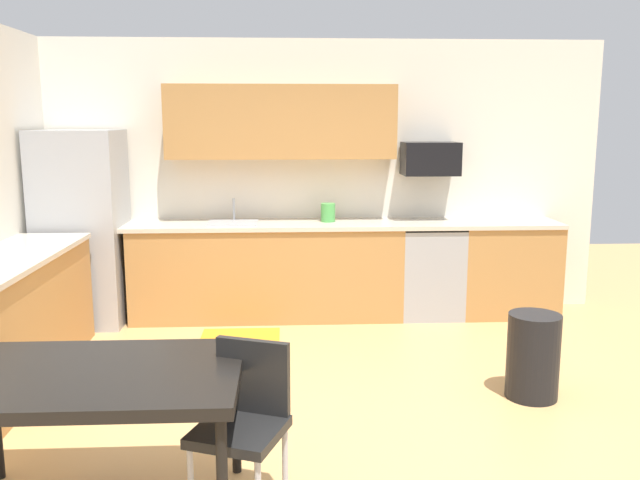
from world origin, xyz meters
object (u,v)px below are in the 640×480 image
at_px(refrigerator, 82,228).
at_px(microwave, 430,159).
at_px(dining_table, 92,383).
at_px(oven_range, 429,270).
at_px(trash_bin, 533,356).
at_px(kettle, 328,214).
at_px(chair_near_table, 244,415).

xyz_separation_m(refrigerator, microwave, (3.33, 0.18, 0.63)).
relative_size(microwave, dining_table, 0.39).
bearing_deg(oven_range, trash_bin, -81.83).
distance_m(dining_table, kettle, 3.66).
bearing_deg(trash_bin, kettle, 121.73).
bearing_deg(chair_near_table, dining_table, -178.97).
distance_m(microwave, chair_near_table, 3.94).
height_order(dining_table, kettle, kettle).
bearing_deg(dining_table, oven_range, 55.07).
xyz_separation_m(oven_range, dining_table, (-2.34, -3.35, 0.23)).
bearing_deg(chair_near_table, kettle, 79.60).
distance_m(oven_range, trash_bin, 2.07).
bearing_deg(dining_table, chair_near_table, 1.03).
xyz_separation_m(refrigerator, dining_table, (0.99, -3.27, -0.23)).
relative_size(refrigerator, trash_bin, 3.05).
height_order(refrigerator, oven_range, refrigerator).
bearing_deg(microwave, refrigerator, -176.91).
height_order(oven_range, microwave, microwave).
bearing_deg(refrigerator, chair_near_table, -62.31).
distance_m(oven_range, microwave, 1.10).
height_order(microwave, chair_near_table, microwave).
distance_m(microwave, dining_table, 4.25).
distance_m(refrigerator, chair_near_table, 3.70).
relative_size(dining_table, chair_near_table, 1.65).
bearing_deg(kettle, dining_table, -111.44).
relative_size(dining_table, trash_bin, 2.33).
distance_m(oven_range, chair_near_table, 3.71).
distance_m(chair_near_table, kettle, 3.48).
height_order(oven_range, chair_near_table, oven_range).
bearing_deg(kettle, microwave, 2.85).
bearing_deg(kettle, trash_bin, -58.27).
bearing_deg(chair_near_table, oven_range, 64.03).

